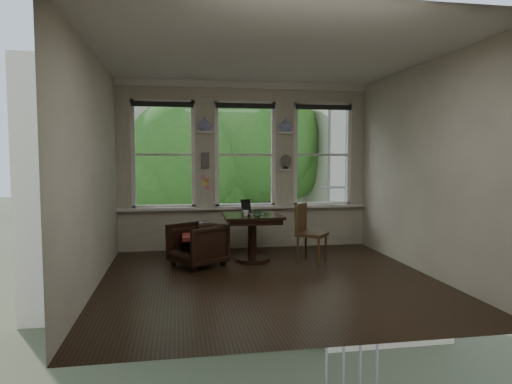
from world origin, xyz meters
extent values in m
plane|color=black|center=(0.00, 0.00, 0.00)|extent=(4.50, 4.50, 0.00)
plane|color=silver|center=(0.00, 0.00, 3.00)|extent=(4.50, 4.50, 0.00)
plane|color=beige|center=(0.00, 2.25, 1.50)|extent=(4.50, 0.00, 4.50)
plane|color=beige|center=(0.00, -2.25, 1.50)|extent=(4.50, 0.00, 4.50)
plane|color=beige|center=(-2.25, 0.00, 1.50)|extent=(0.00, 4.50, 4.50)
plane|color=beige|center=(2.25, 0.00, 1.50)|extent=(0.00, 4.50, 4.50)
cube|color=white|center=(-0.72, 2.15, 2.10)|extent=(0.26, 0.16, 0.03)
cube|color=white|center=(0.72, 2.15, 2.10)|extent=(0.26, 0.16, 0.03)
cube|color=#59544F|center=(-0.72, 2.18, 1.60)|extent=(0.14, 0.06, 0.28)
imported|color=white|center=(-0.72, 2.15, 2.24)|extent=(0.24, 0.24, 0.25)
imported|color=white|center=(0.72, 2.15, 2.24)|extent=(0.24, 0.24, 0.25)
imported|color=black|center=(-0.93, 0.95, 0.33)|extent=(0.99, 0.98, 0.66)
cube|color=maroon|center=(-0.93, 0.95, 0.45)|extent=(0.45, 0.45, 0.06)
imported|color=black|center=(0.04, 1.14, 0.76)|extent=(0.36, 0.28, 0.03)
imported|color=white|center=(-0.18, 0.96, 0.79)|extent=(0.12, 0.12, 0.09)
imported|color=white|center=(-0.03, 0.81, 0.80)|extent=(0.16, 0.16, 0.10)
cube|color=black|center=(-0.12, 1.36, 0.86)|extent=(0.18, 0.12, 0.22)
cube|color=silver|center=(0.01, 1.25, 0.75)|extent=(0.26, 0.33, 0.00)
camera|label=1|loc=(-1.21, -5.96, 1.67)|focal=32.00mm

